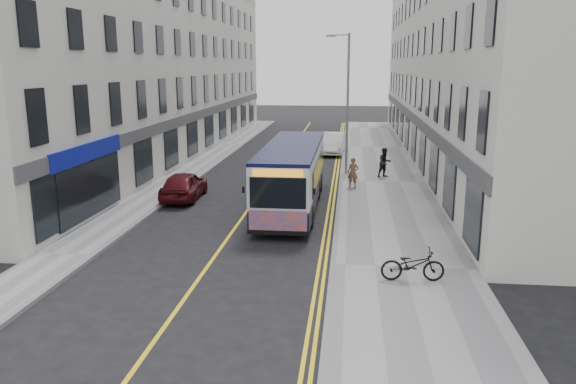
% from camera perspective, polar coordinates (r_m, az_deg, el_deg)
% --- Properties ---
extents(ground, '(140.00, 140.00, 0.00)m').
position_cam_1_polar(ground, '(19.73, -7.04, -5.93)').
color(ground, black).
rests_on(ground, ground).
extents(pavement_east, '(4.50, 64.00, 0.12)m').
position_cam_1_polar(pavement_east, '(30.85, 9.58, 0.97)').
color(pavement_east, gray).
rests_on(pavement_east, ground).
extents(pavement_west, '(2.00, 64.00, 0.12)m').
position_cam_1_polar(pavement_west, '(32.21, -10.82, 1.43)').
color(pavement_west, gray).
rests_on(pavement_west, ground).
extents(kerb_east, '(0.18, 64.00, 0.13)m').
position_cam_1_polar(kerb_east, '(30.80, 5.40, 1.09)').
color(kerb_east, slate).
rests_on(kerb_east, ground).
extents(kerb_west, '(0.18, 64.00, 0.13)m').
position_cam_1_polar(kerb_west, '(31.93, -9.11, 1.40)').
color(kerb_west, slate).
rests_on(kerb_west, ground).
extents(road_centre_line, '(0.12, 64.00, 0.01)m').
position_cam_1_polar(road_centre_line, '(31.13, -1.98, 1.15)').
color(road_centre_line, yellow).
rests_on(road_centre_line, ground).
extents(road_dbl_yellow_inner, '(0.10, 64.00, 0.01)m').
position_cam_1_polar(road_dbl_yellow_inner, '(30.82, 4.56, 0.99)').
color(road_dbl_yellow_inner, yellow).
rests_on(road_dbl_yellow_inner, ground).
extents(road_dbl_yellow_outer, '(0.10, 64.00, 0.01)m').
position_cam_1_polar(road_dbl_yellow_outer, '(30.82, 4.93, 0.99)').
color(road_dbl_yellow_outer, yellow).
rests_on(road_dbl_yellow_outer, ground).
extents(terrace_east, '(6.00, 46.00, 13.00)m').
position_cam_1_polar(terrace_east, '(39.78, 17.00, 12.58)').
color(terrace_east, silver).
rests_on(terrace_east, ground).
extents(terrace_west, '(6.00, 46.00, 13.00)m').
position_cam_1_polar(terrace_west, '(41.39, -12.92, 12.80)').
color(terrace_west, beige).
rests_on(terrace_west, ground).
extents(streetlamp, '(1.32, 0.18, 8.00)m').
position_cam_1_polar(streetlamp, '(32.21, 5.94, 9.35)').
color(streetlamp, gray).
rests_on(streetlamp, ground).
extents(city_bus, '(2.33, 9.96, 2.89)m').
position_cam_1_polar(city_bus, '(24.84, 0.43, 1.86)').
color(city_bus, black).
rests_on(city_bus, ground).
extents(bicycle, '(1.89, 0.76, 0.97)m').
position_cam_1_polar(bicycle, '(16.90, 12.55, -7.24)').
color(bicycle, black).
rests_on(bicycle, pavement_east).
extents(pedestrian_near, '(0.64, 0.50, 1.56)m').
position_cam_1_polar(pedestrian_near, '(28.90, 6.61, 1.96)').
color(pedestrian_near, brown).
rests_on(pedestrian_near, pavement_east).
extents(pedestrian_far, '(1.01, 0.94, 1.65)m').
position_cam_1_polar(pedestrian_far, '(31.89, 9.80, 2.97)').
color(pedestrian_far, black).
rests_on(pedestrian_far, pavement_east).
extents(car_white, '(1.86, 4.62, 1.49)m').
position_cam_1_polar(car_white, '(40.68, 4.56, 4.95)').
color(car_white, white).
rests_on(car_white, ground).
extents(car_maroon, '(1.69, 4.01, 1.36)m').
position_cam_1_polar(car_maroon, '(27.24, -10.52, 0.69)').
color(car_maroon, '#4F0D15').
rests_on(car_maroon, ground).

